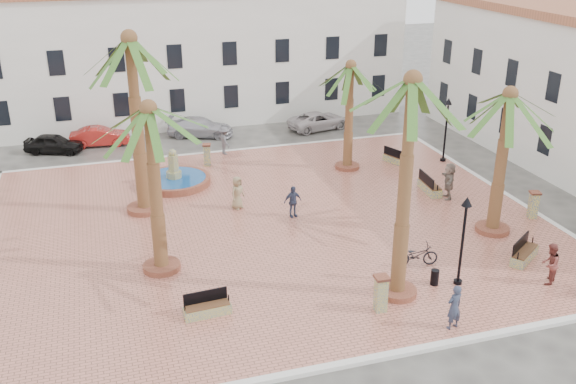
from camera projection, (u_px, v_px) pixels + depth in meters
name	position (u px, v px, depth m)	size (l,w,h in m)	color
ground	(268.00, 225.00, 30.67)	(120.00, 120.00, 0.00)	#56544F
plaza	(268.00, 224.00, 30.64)	(26.00, 22.00, 0.15)	#C2715D
kerb_n	(222.00, 152.00, 40.35)	(26.30, 0.30, 0.16)	silver
kerb_s	(357.00, 362.00, 20.92)	(26.30, 0.30, 0.16)	silver
kerb_e	(503.00, 193.00, 34.15)	(0.30, 22.30, 0.16)	silver
building_north	(194.00, 52.00, 46.50)	(30.40, 7.40, 9.50)	white
fountain	(174.00, 179.00, 35.07)	(3.92, 3.92, 2.02)	brown
palm_nw	(131.00, 59.00, 29.00)	(5.68, 5.68, 8.86)	brown
palm_sw	(150.00, 129.00, 24.15)	(5.01, 5.01, 7.16)	brown
palm_s	(411.00, 105.00, 21.80)	(4.91, 4.91, 8.67)	brown
palm_e	(508.00, 112.00, 27.58)	(5.05, 5.05, 6.83)	brown
palm_ne	(350.00, 78.00, 35.49)	(4.61, 4.61, 6.34)	brown
bench_s	(207.00, 309.00, 23.23)	(1.75, 0.65, 0.91)	#8E8F5F
bench_se	(524.00, 254.00, 27.05)	(1.87, 1.54, 0.99)	#8E8F5F
bench_e	(429.00, 187.00, 34.01)	(0.75, 1.99, 1.03)	#8E8F5F
bench_ne	(396.00, 159.00, 38.14)	(1.16, 1.86, 0.94)	#8E8F5F
lamppost_s	(464.00, 226.00, 24.41)	(0.40, 0.40, 3.72)	black
lamppost_e	(447.00, 119.00, 37.65)	(0.42, 0.42, 3.87)	black
bollard_se	(381.00, 293.00, 23.32)	(0.54, 0.54, 1.43)	#8E8F5F
bollard_n	(207.00, 154.00, 37.66)	(0.57, 0.57, 1.32)	#8E8F5F
bollard_e	(534.00, 204.00, 30.86)	(0.59, 0.59, 1.35)	#8E8F5F
litter_bin	(435.00, 277.00, 25.19)	(0.33, 0.33, 0.64)	black
cyclist_a	(454.00, 307.00, 22.26)	(0.62, 0.41, 1.70)	#2E3449
bicycle_a	(416.00, 255.00, 26.55)	(0.64, 1.83, 0.96)	black
cyclist_b	(550.00, 264.00, 25.09)	(0.83, 0.65, 1.71)	brown
pedestrian_fountain_a	(237.00, 193.00, 31.84)	(0.82, 0.53, 1.68)	#917D5A
pedestrian_fountain_b	(293.00, 201.00, 30.94)	(0.93, 0.39, 1.59)	#333C57
pedestrian_north	(225.00, 141.00, 39.49)	(1.13, 0.65, 1.74)	#55555A
pedestrian_east	(449.00, 181.00, 32.98)	(1.79, 0.57, 1.93)	#7D6C60
car_black	(54.00, 144.00, 40.26)	(1.44, 3.57, 1.22)	black
car_red	(100.00, 136.00, 41.60)	(1.31, 3.75, 1.24)	#A51E1A
car_silver	(200.00, 127.00, 43.43)	(1.81, 4.44, 1.29)	#B6B4BE
car_white	(319.00, 121.00, 45.01)	(2.02, 4.38, 1.22)	beige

